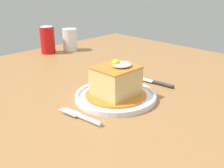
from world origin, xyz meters
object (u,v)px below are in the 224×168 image
at_px(fork, 84,117).
at_px(knife, 157,83).
at_px(main_plate, 117,95).
at_px(drinking_glass, 70,41).
at_px(soda_can, 48,40).

distance_m(fork, knife, 0.33).
distance_m(main_plate, knife, 0.18).
bearing_deg(fork, knife, 2.50).
xyz_separation_m(main_plate, fork, (-0.15, -0.03, -0.00)).
distance_m(main_plate, fork, 0.16).
bearing_deg(knife, fork, -177.50).
bearing_deg(fork, drinking_glass, 55.34).
bearing_deg(main_plate, fork, -168.68).
bearing_deg(main_plate, drinking_glass, 65.66).
height_order(soda_can, drinking_glass, soda_can).
bearing_deg(fork, soda_can, 63.99).
bearing_deg(soda_can, main_plate, -104.17).
distance_m(soda_can, drinking_glass, 0.11).
xyz_separation_m(knife, drinking_glass, (0.07, 0.57, 0.04)).
height_order(fork, drinking_glass, drinking_glass).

